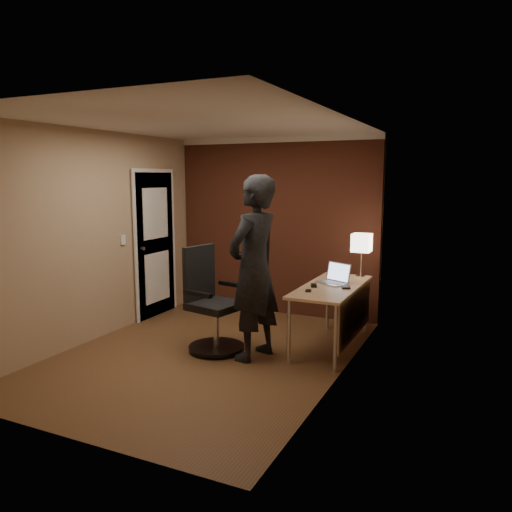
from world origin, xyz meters
name	(u,v)px	position (x,y,z in m)	size (l,w,h in m)	color
room	(245,220)	(-0.27, 1.54, 1.37)	(4.00, 4.00, 4.00)	brown
desk	(338,297)	(1.25, 0.81, 0.60)	(0.60, 1.50, 0.73)	tan
desk_lamp	(362,243)	(1.36, 1.44, 1.15)	(0.22, 0.22, 0.54)	silver
laptop	(335,278)	(1.17, 0.95, 0.79)	(0.41, 0.37, 0.23)	silver
mouse	(314,285)	(1.02, 0.65, 0.75)	(0.06, 0.10, 0.03)	black
phone	(308,291)	(1.03, 0.43, 0.73)	(0.06, 0.12, 0.01)	black
wallet	(346,287)	(1.36, 0.73, 0.74)	(0.09, 0.11, 0.02)	black
office_chair	(211,306)	(-0.03, 0.16, 0.51)	(0.63, 0.70, 1.16)	black
person	(254,268)	(0.52, 0.14, 0.99)	(0.72, 0.47, 1.97)	black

